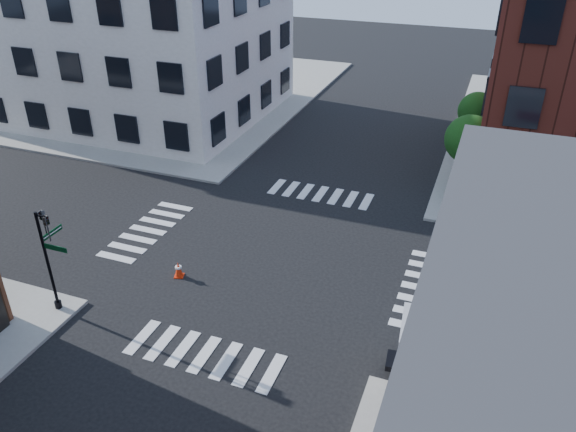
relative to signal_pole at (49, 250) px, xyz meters
The scene contains 8 objects.
ground 9.90m from the signal_pole, 44.81° to the left, with size 120.00×120.00×0.00m, color black.
sidewalk_nw 31.27m from the signal_pole, 117.29° to the left, with size 30.00×30.00×0.15m, color gray.
building_nw 25.92m from the signal_pole, 118.43° to the left, with size 22.00×16.00×11.00m, color silver.
tree_near 21.94m from the signal_pole, 49.38° to the left, with size 2.69×2.69×4.49m.
tree_far 26.78m from the signal_pole, 57.77° to the left, with size 2.43×2.43×4.07m.
signal_pole is the anchor object (origin of this frame).
box_truck 17.31m from the signal_pole, ahead, with size 7.40×2.86×3.28m.
traffic_cone 5.56m from the signal_pole, 48.45° to the left, with size 0.52×0.52×0.75m.
Camera 1 is at (8.43, -20.48, 14.65)m, focal length 35.00 mm.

